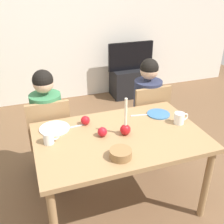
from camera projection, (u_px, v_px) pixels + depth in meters
The scene contains 19 objects.
ground_plane at pixel (119, 201), 2.58m from camera, with size 7.68×7.68×0.00m, color brown.
back_wall at pixel (61, 20), 4.15m from camera, with size 6.40×0.10×2.60m, color silver.
dining_table at pixel (120, 144), 2.27m from camera, with size 1.40×0.90×0.75m.
chair_left at pixel (50, 134), 2.70m from camera, with size 0.40×0.40×0.90m.
chair_right at pixel (147, 117), 3.02m from camera, with size 0.40×0.40×0.90m.
person_left_child at pixel (49, 127), 2.70m from camera, with size 0.30×0.30×1.17m.
person_right_child at pixel (147, 111), 3.02m from camera, with size 0.30×0.30×1.17m.
tv_stand at pixel (130, 82), 4.71m from camera, with size 0.64×0.40×0.48m, color black.
tv at pixel (131, 56), 4.49m from camera, with size 0.79×0.05×0.46m.
candle_centerpiece at pixel (125, 127), 2.22m from camera, with size 0.09×0.09×0.33m.
plate_left at pixel (55, 128), 2.32m from camera, with size 0.26×0.26×0.01m, color white.
plate_right at pixel (158, 114), 2.56m from camera, with size 0.22×0.22×0.01m, color teal.
mug_left at pixel (49, 138), 2.11m from camera, with size 0.13×0.08×0.10m.
mug_right at pixel (180, 118), 2.39m from camera, with size 0.14×0.09×0.10m.
fork_left at pixel (75, 126), 2.35m from camera, with size 0.18×0.01×0.01m, color silver.
fork_right at pixel (140, 115), 2.54m from camera, with size 0.18×0.01×0.01m, color silver.
bowl_walnuts at pixel (121, 154), 1.95m from camera, with size 0.16×0.16×0.07m, color olive.
apple_near_candle at pixel (102, 132), 2.20m from camera, with size 0.08×0.08×0.08m, color red.
apple_by_left_plate at pixel (85, 120), 2.37m from camera, with size 0.08×0.08×0.08m, color red.
Camera 1 is at (-0.69, -1.76, 1.95)m, focal length 43.05 mm.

